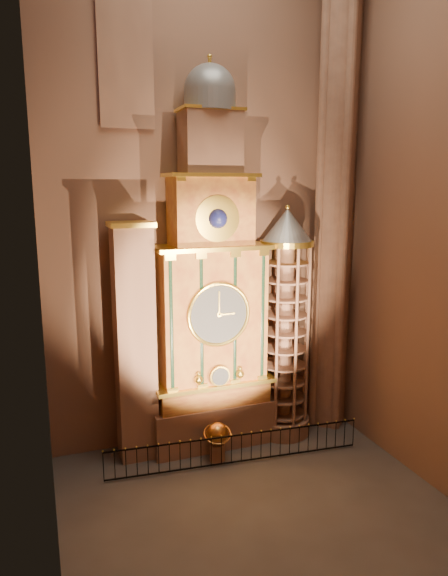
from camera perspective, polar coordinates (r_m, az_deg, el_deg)
name	(u,v)px	position (r m, az deg, el deg)	size (l,w,h in m)	color
floor	(255,502)	(20.80, 3.46, -22.67)	(14.00, 14.00, 0.00)	#383330
wall_back	(203,200)	(22.88, -2.35, 9.73)	(22.00, 22.00, 0.00)	#845D47
wall_left	(35,208)	(15.77, -20.28, 8.37)	(22.00, 22.00, 0.00)	#845D47
wall_right	(428,202)	(21.13, 21.71, 8.83)	(22.00, 22.00, 0.00)	#845D47
astronomical_clock	(211,301)	(22.44, -1.44, -1.44)	(5.60, 2.41, 16.70)	#8C634C
portrait_tower	(135,342)	(22.02, -9.88, -5.96)	(1.80, 1.60, 10.20)	#8C634C
stair_turret	(285,326)	(23.88, 6.78, -4.22)	(2.50, 2.50, 10.80)	#8C634C
gothic_pier	(335,199)	(24.59, 12.25, 9.59)	(2.04, 2.04, 22.00)	#8C634C
stained_glass_window	(126,60)	(22.55, -10.87, 23.60)	(2.20, 0.14, 5.20)	navy
celestial_globe	(217,438)	(22.84, -0.74, -16.32)	(1.37, 1.31, 1.72)	#8C634C
iron_railing	(236,449)	(22.72, 1.40, -17.45)	(10.94, 1.03, 1.28)	black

